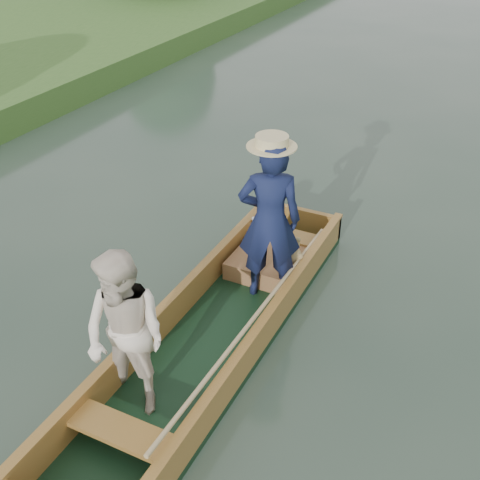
% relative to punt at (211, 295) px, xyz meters
% --- Properties ---
extents(ground, '(120.00, 120.00, 0.00)m').
position_rel_punt_xyz_m(ground, '(0.03, 0.01, -0.63)').
color(ground, '#283D30').
rests_on(ground, ground).
extents(punt, '(1.22, 5.00, 1.99)m').
position_rel_punt_xyz_m(punt, '(0.00, 0.00, 0.00)').
color(punt, black).
rests_on(punt, ground).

